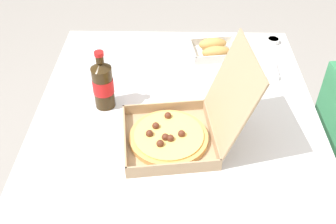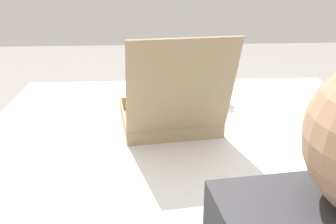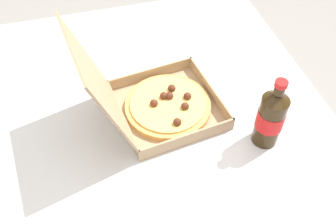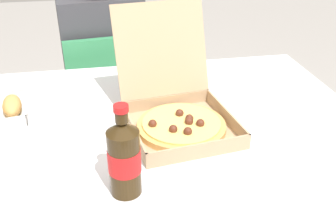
{
  "view_description": "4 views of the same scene",
  "coord_description": "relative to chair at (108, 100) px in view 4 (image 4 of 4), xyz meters",
  "views": [
    {
      "loc": [
        0.98,
        -0.01,
        1.66
      ],
      "look_at": [
        0.0,
        -0.03,
        0.82
      ],
      "focal_mm": 42.3,
      "sensor_mm": 36.0,
      "label": 1
    },
    {
      "loc": [
        0.13,
        1.07,
        1.23
      ],
      "look_at": [
        0.06,
        -0.06,
        0.78
      ],
      "focal_mm": 39.24,
      "sensor_mm": 36.0,
      "label": 2
    },
    {
      "loc": [
        -0.65,
        0.17,
        1.59
      ],
      "look_at": [
        0.02,
        -0.01,
        0.8
      ],
      "focal_mm": 40.07,
      "sensor_mm": 36.0,
      "label": 3
    },
    {
      "loc": [
        -0.14,
        -0.95,
        1.34
      ],
      "look_at": [
        0.04,
        0.03,
        0.78
      ],
      "focal_mm": 41.22,
      "sensor_mm": 36.0,
      "label": 4
    }
  ],
  "objects": [
    {
      "name": "dining_table",
      "position": [
        0.13,
        -0.73,
        0.2
      ],
      "size": [
        1.29,
        0.99,
        0.75
      ],
      "color": "white",
      "rests_on": "ground_plane"
    },
    {
      "name": "chair",
      "position": [
        0.0,
        0.0,
        0.0
      ],
      "size": [
        0.44,
        0.44,
        0.83
      ],
      "color": "#338451",
      "rests_on": "ground_plane"
    },
    {
      "name": "diner_person",
      "position": [
        -0.01,
        0.06,
        0.21
      ],
      "size": [
        0.38,
        0.43,
        1.15
      ],
      "color": "#333847",
      "rests_on": "ground_plane"
    },
    {
      "name": "pizza_box_open",
      "position": [
        0.19,
        -0.73,
        0.32
      ],
      "size": [
        0.34,
        0.42,
        0.32
      ],
      "color": "tan",
      "rests_on": "dining_table"
    },
    {
      "name": "bread_side_box",
      "position": [
        -0.33,
        -0.58,
        0.3
      ],
      "size": [
        0.18,
        0.21,
        0.06
      ],
      "color": "white",
      "rests_on": "dining_table"
    },
    {
      "name": "cola_bottle",
      "position": [
        0.02,
        -0.99,
        0.37
      ],
      "size": [
        0.07,
        0.07,
        0.22
      ],
      "color": "#33230F",
      "rests_on": "dining_table"
    },
    {
      "name": "paper_menu",
      "position": [
        0.54,
        -1.0,
        0.27
      ],
      "size": [
        0.25,
        0.21,
        0.0
      ],
      "primitive_type": "cube",
      "rotation": [
        0.0,
        0.0,
        0.32
      ],
      "color": "white",
      "rests_on": "dining_table"
    },
    {
      "name": "napkin_pile",
      "position": [
        -0.2,
        -0.39,
        0.28
      ],
      "size": [
        0.11,
        0.11,
        0.02
      ],
      "primitive_type": "cube",
      "rotation": [
        0.0,
        0.0,
        -0.04
      ],
      "color": "white",
      "rests_on": "dining_table"
    }
  ]
}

